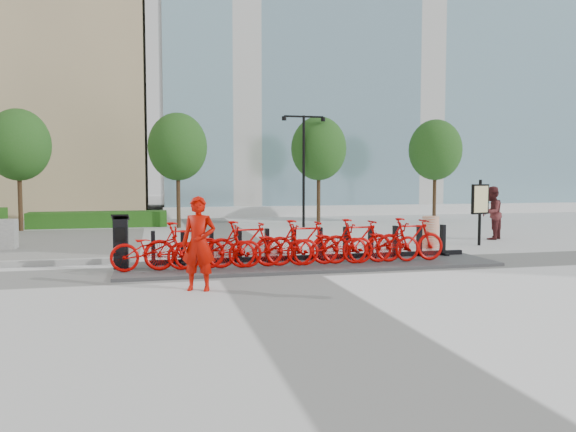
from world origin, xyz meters
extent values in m
plane|color=silver|center=(0.00, 0.00, 0.00)|extent=(120.00, 120.00, 0.00)
cube|color=slate|center=(14.00, 26.00, 12.00)|extent=(32.00, 16.00, 24.00)
cube|color=#155113|center=(-5.00, 13.20, 0.35)|extent=(6.00, 1.20, 0.70)
cylinder|color=brown|center=(-8.00, 12.00, 1.50)|extent=(0.18, 0.18, 3.00)
ellipsoid|color=#2D5523|center=(-8.00, 12.00, 3.60)|extent=(2.60, 2.60, 2.99)
cylinder|color=brown|center=(-1.50, 12.00, 1.50)|extent=(0.18, 0.18, 3.00)
ellipsoid|color=#2D5523|center=(-1.50, 12.00, 3.60)|extent=(2.60, 2.60, 2.99)
cylinder|color=brown|center=(5.00, 12.00, 1.50)|extent=(0.18, 0.18, 3.00)
ellipsoid|color=#2D5523|center=(5.00, 12.00, 3.60)|extent=(2.60, 2.60, 2.99)
cylinder|color=brown|center=(11.00, 12.00, 1.50)|extent=(0.18, 0.18, 3.00)
ellipsoid|color=#2D5523|center=(11.00, 12.00, 3.60)|extent=(2.60, 2.60, 2.99)
cylinder|color=black|center=(4.00, 11.00, 2.50)|extent=(0.12, 0.12, 5.00)
cube|color=black|center=(3.55, 11.00, 4.95)|extent=(0.90, 0.08, 0.08)
cube|color=black|center=(4.45, 11.00, 4.95)|extent=(0.90, 0.08, 0.08)
cylinder|color=black|center=(3.10, 11.00, 4.85)|extent=(0.20, 0.20, 0.18)
cylinder|color=black|center=(4.90, 11.00, 4.85)|extent=(0.20, 0.20, 0.18)
cube|color=#3D3D3E|center=(1.30, 0.30, 0.04)|extent=(9.60, 2.40, 0.08)
imported|color=#B30200|center=(-2.60, -0.05, 0.59)|extent=(1.95, 0.68, 1.02)
imported|color=#B30200|center=(-1.88, -0.05, 0.65)|extent=(1.89, 0.53, 1.13)
imported|color=#B30200|center=(-1.16, -0.05, 0.59)|extent=(1.95, 0.68, 1.02)
imported|color=#B30200|center=(-0.44, -0.05, 0.65)|extent=(1.89, 0.53, 1.13)
imported|color=#B30200|center=(0.28, -0.05, 0.59)|extent=(1.95, 0.68, 1.02)
imported|color=#B30200|center=(1.00, -0.05, 0.65)|extent=(1.89, 0.53, 1.13)
imported|color=#B30200|center=(1.72, -0.05, 0.59)|extent=(1.95, 0.68, 1.02)
imported|color=#B30200|center=(2.44, -0.05, 0.65)|extent=(1.89, 0.53, 1.13)
imported|color=#B30200|center=(3.16, -0.05, 0.59)|extent=(1.95, 0.68, 1.02)
imported|color=#B30200|center=(3.88, -0.05, 0.65)|extent=(1.89, 0.53, 1.13)
cube|color=black|center=(-3.35, 0.49, 0.68)|extent=(0.34, 0.30, 1.19)
cube|color=black|center=(-3.35, 0.49, 1.31)|extent=(0.41, 0.35, 0.15)
cube|color=black|center=(-3.35, 0.34, 0.91)|extent=(0.24, 0.03, 0.33)
imported|color=#AE0900|center=(-1.71, -2.17, 0.94)|extent=(0.80, 0.67, 1.89)
imported|color=#551F20|center=(9.33, 4.60, 0.96)|extent=(1.19, 1.15, 1.93)
cylinder|color=#DA5A1D|center=(6.01, 2.87, 0.51)|extent=(0.69, 0.69, 1.02)
cylinder|color=black|center=(7.91, 3.12, 1.09)|extent=(0.10, 0.10, 2.18)
cube|color=black|center=(7.91, 3.12, 1.53)|extent=(0.71, 0.28, 0.99)
cube|color=#F0E198|center=(7.91, 3.06, 1.53)|extent=(0.60, 0.18, 0.87)
camera|label=1|loc=(-2.57, -13.37, 2.27)|focal=35.00mm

